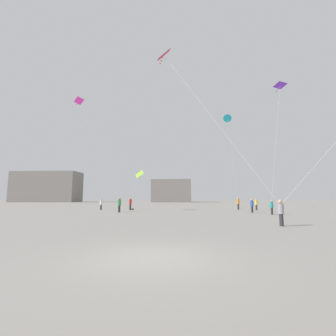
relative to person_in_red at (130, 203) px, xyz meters
The scene contains 17 objects.
ground_plane 27.57m from the person_in_red, 77.54° to the right, with size 300.00×300.00×0.00m, color gray.
person_in_red is the anchor object (origin of this frame).
person_in_orange 16.28m from the person_in_red, ahead, with size 0.40×0.40×1.83m.
person_in_blue 16.73m from the person_in_red, 18.75° to the right, with size 0.37×0.37×1.69m.
person_in_teal 18.96m from the person_in_red, 26.90° to the right, with size 0.34×0.34×1.57m.
person_in_yellow 18.35m from the person_in_red, ahead, with size 0.36×0.36×1.65m.
person_in_grey 23.13m from the person_in_red, 54.79° to the right, with size 0.36×0.36×1.66m.
person_in_green 5.42m from the person_in_red, 93.21° to the right, with size 0.40×0.40×1.85m.
person_in_white 4.43m from the person_in_red, behind, with size 0.35×0.35×1.62m.
kite_violet_delta 23.68m from the person_in_red, 34.46° to the right, with size 1.11×3.74×11.84m.
kite_cyan_diamond 18.73m from the person_in_red, ahead, with size 2.67×3.97×12.45m.
kite_crimson_delta 20.97m from the person_in_red, 69.71° to the right, with size 8.52×4.30×13.13m.
kite_magenta_delta 15.11m from the person_in_red, 129.67° to the right, with size 5.85×1.55×13.00m.
kite_lime_delta 4.55m from the person_in_red, 42.94° to the right, with size 2.23×2.22×4.29m.
building_left_hall 81.43m from the person_in_red, 127.14° to the left, with size 27.64×11.34×12.88m.
building_centre_hall 64.60m from the person_in_red, 85.60° to the left, with size 16.83×11.76×9.27m.
handbag_beside_flyer 0.96m from the person_in_red, 15.95° to the left, with size 0.32×0.14×0.24m, color brown.
Camera 1 is at (0.72, -7.23, 1.77)m, focal length 24.89 mm.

